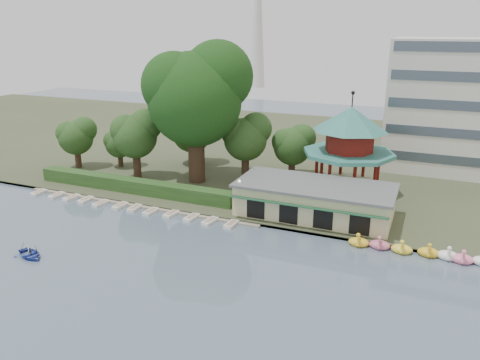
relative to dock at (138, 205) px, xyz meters
The scene contains 13 objects.
ground_plane 20.97m from the dock, 55.10° to the right, with size 220.00×220.00×0.00m, color slate.
shore 36.81m from the dock, 70.97° to the left, with size 220.00×70.00×0.40m, color #424930.
embankment 12.00m from the dock, ahead, with size 220.00×0.60×0.30m, color gray.
dock is the anchor object (origin of this frame).
boathouse 22.62m from the dock, 12.24° to the left, with size 18.60×9.39×3.90m.
pavilion 29.14m from the dock, 31.66° to the left, with size 12.40×12.40×13.50m.
hedge 4.61m from the dock, 132.27° to the left, with size 30.00×2.00×1.80m, color #2A4C1F.
lamp_post 13.99m from the dock, ahead, with size 0.36×0.36×4.28m.
big_tree 17.55m from the dock, 73.89° to the left, with size 14.57×13.58×20.06m.
small_trees 15.56m from the dock, 92.85° to the left, with size 39.14×16.60×10.36m.
swan_boats 37.83m from the dock, ahead, with size 21.57×2.15×1.92m.
moored_rowboats 1.55m from the dock, 116.19° to the right, with size 30.11×2.80×0.36m.
rowboat_with_passengers 16.27m from the dock, 96.42° to the right, with size 5.68×4.88×2.01m.
Camera 1 is at (21.97, -29.80, 22.04)m, focal length 35.00 mm.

